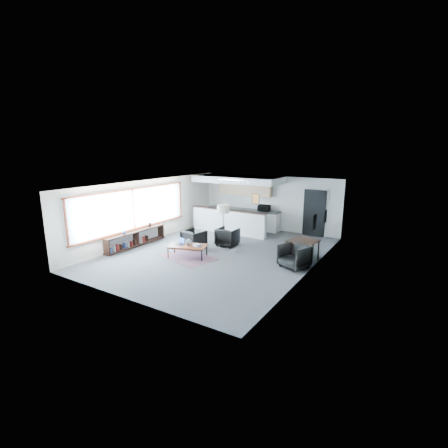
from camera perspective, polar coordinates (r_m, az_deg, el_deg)
The scene contains 21 objects.
room at distance 12.00m, azimuth -1.08°, elevation 0.77°, with size 7.02×9.02×2.62m.
window at distance 13.52m, azimuth -15.65°, elevation 2.36°, with size 0.10×5.95×1.66m.
console at distance 13.55m, azimuth -15.34°, elevation -2.50°, with size 0.35×3.00×0.80m.
kitchenette at distance 15.72m, azimuth 2.62°, elevation 4.01°, with size 4.20×1.96×2.60m.
doorway at distance 15.09m, azimuth 15.63°, elevation 1.98°, with size 1.10×0.12×2.15m.
track_light at distance 13.97m, azimuth 1.80°, elevation 7.62°, with size 1.60×0.07×0.15m.
wall_art_lower at distance 10.89m, azimuth 15.60°, elevation 0.34°, with size 0.03×0.38×0.48m.
wall_art_upper at distance 12.13m, azimuth 17.35°, elevation 1.26°, with size 0.03×0.34×0.44m.
kilim_rug at distance 11.97m, azimuth -6.38°, elevation -5.78°, with size 2.20×1.74×0.01m.
coffee_table at distance 11.85m, azimuth -6.43°, elevation -3.91°, with size 1.54×1.15×0.45m.
laptop at distance 12.03m, azimuth -7.61°, elevation -3.19°, with size 0.37×0.33×0.22m.
ceramic_pot at distance 11.83m, azimuth -6.24°, elevation -3.17°, with size 0.23×0.23×0.23m.
book_stack at distance 11.69m, azimuth -4.72°, elevation -3.74°, with size 0.31×0.27×0.08m.
coaster at distance 11.60m, azimuth -6.82°, elevation -4.10°, with size 0.12×0.12×0.01m.
armchair_left at distance 12.92m, azimuth -5.32°, elevation -2.48°, with size 0.78×0.73×0.81m, color black.
armchair_right at distance 13.18m, azimuth 0.62°, elevation -2.12°, with size 0.78×0.73×0.80m, color black.
floor_lamp at distance 12.79m, azimuth -0.14°, elevation 2.40°, with size 0.64×0.64×1.71m.
dining_table at distance 11.62m, azimuth 13.72°, elevation -3.12°, with size 1.03×1.03×0.76m.
dining_chair_near at distance 11.07m, azimuth 12.27°, elevation -5.63°, with size 0.71×0.67×0.74m, color black.
dining_chair_far at distance 12.22m, azimuth 13.47°, elevation -4.16°, with size 0.61×0.57×0.63m, color black.
microwave at distance 15.64m, azimuth 7.04°, elevation 2.90°, with size 0.54×0.30×0.37m, color black.
Camera 1 is at (6.39, -9.83, 3.88)m, focal length 26.00 mm.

